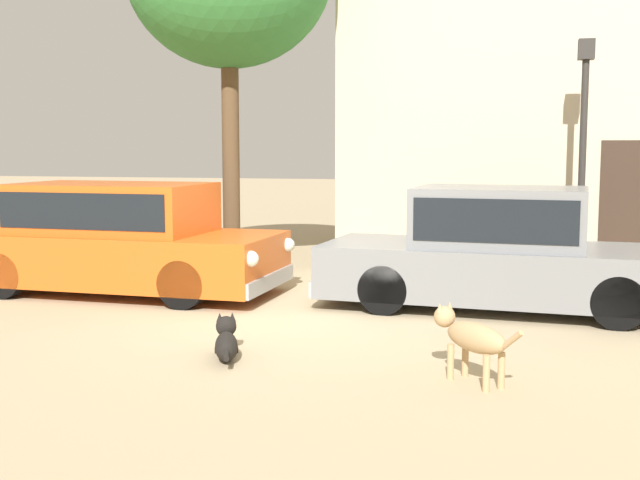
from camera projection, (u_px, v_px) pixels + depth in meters
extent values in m
plane|color=tan|center=(295.00, 317.00, 9.64)|extent=(80.00, 80.00, 0.00)
cube|color=#D15619|center=(121.00, 257.00, 11.17)|extent=(4.39, 1.98, 0.69)
cube|color=#D15619|center=(111.00, 208.00, 11.13)|extent=(2.65, 1.66, 0.67)
cube|color=black|center=(111.00, 207.00, 11.12)|extent=(2.44, 1.68, 0.47)
cube|color=#999BA0|center=(268.00, 281.00, 10.62)|extent=(0.19, 1.78, 0.20)
sphere|color=silver|center=(288.00, 245.00, 11.26)|extent=(0.20, 0.20, 0.20)
sphere|color=silver|center=(251.00, 259.00, 9.87)|extent=(0.20, 0.20, 0.20)
cube|color=red|center=(22.00, 234.00, 12.48)|extent=(0.05, 0.18, 0.18)
cylinder|color=black|center=(231.00, 266.00, 11.61)|extent=(0.62, 0.22, 0.62)
cylinder|color=black|center=(182.00, 284.00, 10.07)|extent=(0.62, 0.22, 0.62)
cylinder|color=black|center=(72.00, 259.00, 12.31)|extent=(0.62, 0.22, 0.62)
cylinder|color=black|center=(3.00, 275.00, 10.77)|extent=(0.62, 0.22, 0.62)
cube|color=slate|center=(503.00, 271.00, 10.04)|extent=(4.54, 2.07, 0.64)
cube|color=slate|center=(501.00, 217.00, 9.98)|extent=(2.14, 1.64, 0.72)
cube|color=black|center=(501.00, 216.00, 9.97)|extent=(1.98, 1.65, 0.50)
cube|color=#999BA0|center=(333.00, 279.00, 10.74)|extent=(0.25, 1.70, 0.20)
cube|color=red|center=(349.00, 245.00, 11.40)|extent=(0.05, 0.18, 0.18)
cube|color=red|center=(316.00, 259.00, 9.99)|extent=(0.05, 0.18, 0.18)
cylinder|color=black|center=(614.00, 281.00, 10.38)|extent=(0.62, 0.25, 0.60)
cylinder|color=black|center=(619.00, 302.00, 8.93)|extent=(0.62, 0.25, 0.60)
cylinder|color=black|center=(410.00, 271.00, 11.19)|extent=(0.62, 0.25, 0.60)
cylinder|color=black|center=(384.00, 289.00, 9.74)|extent=(0.62, 0.25, 0.60)
cube|color=#38281E|center=(637.00, 210.00, 12.25)|extent=(1.10, 0.02, 2.10)
cylinder|color=black|center=(220.00, 350.00, 7.93)|extent=(0.11, 0.09, 0.06)
cylinder|color=black|center=(233.00, 350.00, 7.94)|extent=(0.11, 0.09, 0.06)
ellipsoid|color=black|center=(226.00, 347.00, 7.66)|extent=(0.40, 0.63, 0.26)
sphere|color=black|center=(226.00, 326.00, 8.01)|extent=(0.20, 0.20, 0.20)
cone|color=black|center=(226.00, 325.00, 8.12)|extent=(0.14, 0.14, 0.11)
cone|color=black|center=(220.00, 317.00, 7.99)|extent=(0.09, 0.09, 0.09)
cone|color=black|center=(232.00, 317.00, 8.01)|extent=(0.09, 0.09, 0.09)
cylinder|color=black|center=(226.00, 355.00, 7.30)|extent=(0.12, 0.21, 0.08)
cylinder|color=tan|center=(451.00, 362.00, 7.03)|extent=(0.06, 0.06, 0.31)
cylinder|color=tan|center=(465.00, 359.00, 7.12)|extent=(0.06, 0.06, 0.31)
cylinder|color=tan|center=(486.00, 374.00, 6.66)|extent=(0.06, 0.06, 0.31)
cylinder|color=tan|center=(501.00, 371.00, 6.75)|extent=(0.06, 0.06, 0.31)
ellipsoid|color=tan|center=(476.00, 338.00, 6.86)|extent=(0.64, 0.63, 0.26)
sphere|color=tan|center=(445.00, 317.00, 7.19)|extent=(0.19, 0.19, 0.19)
cone|color=tan|center=(437.00, 316.00, 7.28)|extent=(0.15, 0.15, 0.10)
cone|color=tan|center=(440.00, 308.00, 7.15)|extent=(0.09, 0.09, 0.09)
cone|color=tan|center=(450.00, 306.00, 7.21)|extent=(0.09, 0.09, 0.09)
cylinder|color=tan|center=(513.00, 340.00, 6.50)|extent=(0.19, 0.18, 0.19)
cylinder|color=#2D2B28|center=(582.00, 175.00, 11.49)|extent=(0.10, 0.10, 3.21)
cube|color=#2D2B28|center=(586.00, 49.00, 11.29)|extent=(0.22, 0.22, 0.28)
sphere|color=silver|center=(586.00, 49.00, 11.29)|extent=(0.18, 0.18, 0.18)
cylinder|color=brown|center=(231.00, 162.00, 12.81)|extent=(0.27, 0.27, 3.54)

